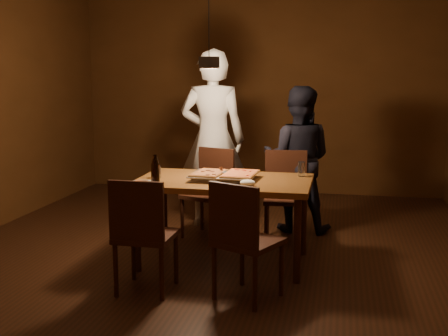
% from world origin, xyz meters
% --- Properties ---
extents(room_shell, '(6.00, 6.00, 6.00)m').
position_xyz_m(room_shell, '(0.00, 0.00, 1.40)').
color(room_shell, '#32180D').
rests_on(room_shell, ground).
extents(dining_table, '(1.50, 0.90, 0.75)m').
position_xyz_m(dining_table, '(0.15, -0.11, 0.68)').
color(dining_table, brown).
rests_on(dining_table, floor).
extents(chair_far_left, '(0.54, 0.54, 0.49)m').
position_xyz_m(chair_far_left, '(-0.16, 0.73, 0.54)').
color(chair_far_left, '#38190F').
rests_on(chair_far_left, floor).
extents(chair_far_right, '(0.46, 0.46, 0.49)m').
position_xyz_m(chair_far_right, '(0.61, 0.70, 0.54)').
color(chair_far_right, '#38190F').
rests_on(chair_far_right, floor).
extents(chair_near_left, '(0.42, 0.42, 0.49)m').
position_xyz_m(chair_near_left, '(-0.30, -0.94, 0.54)').
color(chair_near_left, '#38190F').
rests_on(chair_near_left, floor).
extents(chair_near_right, '(0.56, 0.56, 0.49)m').
position_xyz_m(chair_near_right, '(0.46, -0.93, 0.54)').
color(chair_near_right, '#38190F').
rests_on(chair_near_right, floor).
extents(pizza_tray, '(0.58, 0.49, 0.05)m').
position_xyz_m(pizza_tray, '(0.15, -0.11, 0.77)').
color(pizza_tray, silver).
rests_on(pizza_tray, dining_table).
extents(pizza_meat, '(0.28, 0.41, 0.02)m').
position_xyz_m(pizza_meat, '(0.02, -0.13, 0.81)').
color(pizza_meat, maroon).
rests_on(pizza_meat, pizza_tray).
extents(pizza_cheese, '(0.29, 0.44, 0.02)m').
position_xyz_m(pizza_cheese, '(0.30, -0.11, 0.81)').
color(pizza_cheese, gold).
rests_on(pizza_cheese, pizza_tray).
extents(spatula, '(0.16, 0.26, 0.04)m').
position_xyz_m(spatula, '(0.14, -0.10, 0.81)').
color(spatula, silver).
rests_on(spatula, pizza_tray).
extents(beer_bottle_a, '(0.06, 0.06, 0.24)m').
position_xyz_m(beer_bottle_a, '(-0.38, -0.39, 0.87)').
color(beer_bottle_a, black).
rests_on(beer_bottle_a, dining_table).
extents(beer_bottle_b, '(0.06, 0.06, 0.24)m').
position_xyz_m(beer_bottle_b, '(-0.37, -0.40, 0.87)').
color(beer_bottle_b, black).
rests_on(beer_bottle_b, dining_table).
extents(water_glass_left, '(0.07, 0.07, 0.11)m').
position_xyz_m(water_glass_left, '(-0.44, -0.16, 0.80)').
color(water_glass_left, silver).
rests_on(water_glass_left, dining_table).
extents(water_glass_right, '(0.06, 0.06, 0.13)m').
position_xyz_m(water_glass_right, '(0.80, 0.18, 0.81)').
color(water_glass_right, silver).
rests_on(water_glass_right, dining_table).
extents(plate_slice, '(0.23, 0.23, 0.03)m').
position_xyz_m(plate_slice, '(-0.48, -0.47, 0.76)').
color(plate_slice, white).
rests_on(plate_slice, dining_table).
extents(napkin, '(0.13, 0.10, 0.05)m').
position_xyz_m(napkin, '(0.40, -0.36, 0.78)').
color(napkin, white).
rests_on(napkin, dining_table).
extents(diner_white, '(0.73, 0.51, 1.91)m').
position_xyz_m(diner_white, '(-0.22, 1.07, 0.96)').
color(diner_white, silver).
rests_on(diner_white, floor).
extents(diner_dark, '(0.77, 0.61, 1.53)m').
position_xyz_m(diner_dark, '(0.70, 1.08, 0.77)').
color(diner_dark, black).
rests_on(diner_dark, floor).
extents(pendant_lamp, '(0.18, 0.18, 1.10)m').
position_xyz_m(pendant_lamp, '(0.00, 0.00, 1.76)').
color(pendant_lamp, black).
rests_on(pendant_lamp, ceiling).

